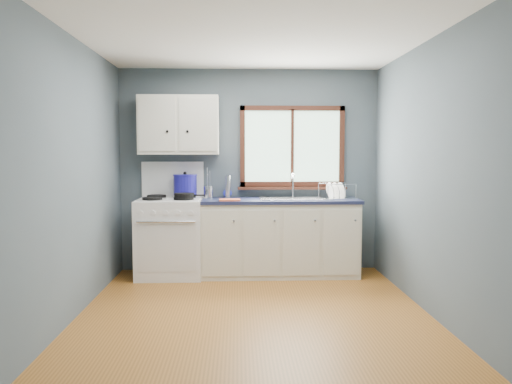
{
  "coord_description": "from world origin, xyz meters",
  "views": [
    {
      "loc": [
        -0.15,
        -4.44,
        1.48
      ],
      "look_at": [
        0.05,
        0.9,
        1.05
      ],
      "focal_mm": 35.0,
      "sensor_mm": 36.0,
      "label": 1
    }
  ],
  "objects_px": {
    "skillet": "(185,195)",
    "stockpot": "(185,184)",
    "base_cabinets": "(279,241)",
    "gas_range": "(170,235)",
    "sink": "(295,204)",
    "thermos": "(228,187)",
    "dish_rack": "(336,195)",
    "utensil_crock": "(208,192)"
  },
  "relations": [
    {
      "from": "sink",
      "to": "skillet",
      "type": "relative_size",
      "value": 2.35
    },
    {
      "from": "thermos",
      "to": "dish_rack",
      "type": "height_order",
      "value": "thermos"
    },
    {
      "from": "stockpot",
      "to": "dish_rack",
      "type": "bearing_deg",
      "value": -4.6
    },
    {
      "from": "gas_range",
      "to": "base_cabinets",
      "type": "bearing_deg",
      "value": 0.82
    },
    {
      "from": "base_cabinets",
      "to": "stockpot",
      "type": "bearing_deg",
      "value": 173.95
    },
    {
      "from": "utensil_crock",
      "to": "base_cabinets",
      "type": "bearing_deg",
      "value": -7.68
    },
    {
      "from": "base_cabinets",
      "to": "thermos",
      "type": "bearing_deg",
      "value": 164.66
    },
    {
      "from": "skillet",
      "to": "base_cabinets",
      "type": "bearing_deg",
      "value": 14.85
    },
    {
      "from": "gas_range",
      "to": "utensil_crock",
      "type": "xyz_separation_m",
      "value": [
        0.45,
        0.13,
        0.5
      ]
    },
    {
      "from": "base_cabinets",
      "to": "sink",
      "type": "bearing_deg",
      "value": -0.13
    },
    {
      "from": "skillet",
      "to": "utensil_crock",
      "type": "xyz_separation_m",
      "value": [
        0.26,
        0.29,
        0.01
      ]
    },
    {
      "from": "gas_range",
      "to": "stockpot",
      "type": "bearing_deg",
      "value": 39.67
    },
    {
      "from": "sink",
      "to": "gas_range",
      "type": "bearing_deg",
      "value": -179.29
    },
    {
      "from": "thermos",
      "to": "skillet",
      "type": "bearing_deg",
      "value": -145.27
    },
    {
      "from": "gas_range",
      "to": "skillet",
      "type": "bearing_deg",
      "value": -38.67
    },
    {
      "from": "sink",
      "to": "skillet",
      "type": "bearing_deg",
      "value": -172.51
    },
    {
      "from": "skillet",
      "to": "gas_range",
      "type": "bearing_deg",
      "value": 147.49
    },
    {
      "from": "base_cabinets",
      "to": "dish_rack",
      "type": "xyz_separation_m",
      "value": [
        0.68,
        -0.03,
        0.56
      ]
    },
    {
      "from": "thermos",
      "to": "gas_range",
      "type": "bearing_deg",
      "value": -164.48
    },
    {
      "from": "stockpot",
      "to": "sink",
      "type": "bearing_deg",
      "value": -5.25
    },
    {
      "from": "skillet",
      "to": "dish_rack",
      "type": "distance_m",
      "value": 1.8
    },
    {
      "from": "gas_range",
      "to": "dish_rack",
      "type": "distance_m",
      "value": 2.04
    },
    {
      "from": "utensil_crock",
      "to": "dish_rack",
      "type": "relative_size",
      "value": 0.85
    },
    {
      "from": "gas_range",
      "to": "base_cabinets",
      "type": "height_order",
      "value": "gas_range"
    },
    {
      "from": "gas_range",
      "to": "utensil_crock",
      "type": "bearing_deg",
      "value": 16.79
    },
    {
      "from": "base_cabinets",
      "to": "sink",
      "type": "xyz_separation_m",
      "value": [
        0.18,
        -0.0,
        0.45
      ]
    },
    {
      "from": "gas_range",
      "to": "thermos",
      "type": "bearing_deg",
      "value": 15.52
    },
    {
      "from": "sink",
      "to": "stockpot",
      "type": "xyz_separation_m",
      "value": [
        -1.32,
        0.12,
        0.23
      ]
    },
    {
      "from": "utensil_crock",
      "to": "thermos",
      "type": "distance_m",
      "value": 0.25
    },
    {
      "from": "gas_range",
      "to": "stockpot",
      "type": "relative_size",
      "value": 3.62
    },
    {
      "from": "sink",
      "to": "skillet",
      "type": "distance_m",
      "value": 1.31
    },
    {
      "from": "skillet",
      "to": "dish_rack",
      "type": "relative_size",
      "value": 0.82
    },
    {
      "from": "skillet",
      "to": "stockpot",
      "type": "bearing_deg",
      "value": 100.45
    },
    {
      "from": "gas_range",
      "to": "stockpot",
      "type": "height_order",
      "value": "gas_range"
    },
    {
      "from": "gas_range",
      "to": "base_cabinets",
      "type": "xyz_separation_m",
      "value": [
        1.31,
        0.02,
        -0.08
      ]
    },
    {
      "from": "base_cabinets",
      "to": "utensil_crock",
      "type": "relative_size",
      "value": 4.98
    },
    {
      "from": "gas_range",
      "to": "skillet",
      "type": "relative_size",
      "value": 3.8
    },
    {
      "from": "base_cabinets",
      "to": "thermos",
      "type": "distance_m",
      "value": 0.91
    },
    {
      "from": "base_cabinets",
      "to": "skillet",
      "type": "xyz_separation_m",
      "value": [
        -1.12,
        -0.17,
        0.57
      ]
    },
    {
      "from": "skillet",
      "to": "thermos",
      "type": "height_order",
      "value": "thermos"
    },
    {
      "from": "skillet",
      "to": "stockpot",
      "type": "xyz_separation_m",
      "value": [
        -0.02,
        0.29,
        0.1
      ]
    },
    {
      "from": "gas_range",
      "to": "thermos",
      "type": "relative_size",
      "value": 4.98
    }
  ]
}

